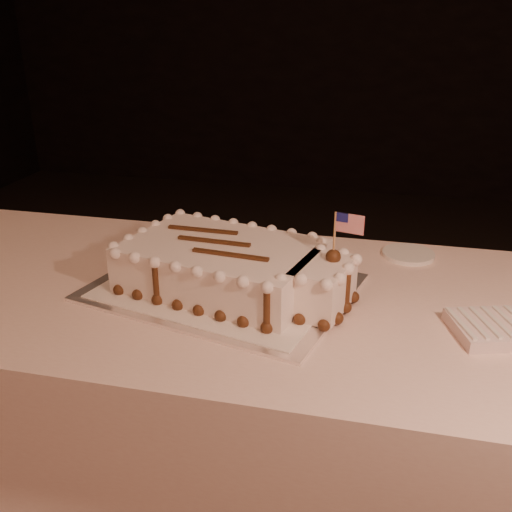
% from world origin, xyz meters
% --- Properties ---
extents(banquet_table, '(2.40, 0.80, 0.75)m').
position_xyz_m(banquet_table, '(0.00, 0.60, 0.38)').
color(banquet_table, '#FAD3C2').
rests_on(banquet_table, ground).
extents(cake_board, '(0.66, 0.55, 0.01)m').
position_xyz_m(cake_board, '(-0.24, 0.61, 0.75)').
color(cake_board, white).
rests_on(cake_board, banquet_table).
extents(doily, '(0.59, 0.50, 0.00)m').
position_xyz_m(doily, '(-0.24, 0.61, 0.76)').
color(doily, white).
rests_on(doily, cake_board).
extents(sheet_cake, '(0.57, 0.40, 0.21)m').
position_xyz_m(sheet_cake, '(-0.21, 0.60, 0.81)').
color(sheet_cake, white).
rests_on(sheet_cake, doily).
extents(napkin_stack, '(0.23, 0.19, 0.03)m').
position_xyz_m(napkin_stack, '(0.36, 0.54, 0.76)').
color(napkin_stack, silver).
rests_on(napkin_stack, banquet_table).
extents(side_plate, '(0.14, 0.14, 0.01)m').
position_xyz_m(side_plate, '(0.18, 0.90, 0.76)').
color(side_plate, white).
rests_on(side_plate, banquet_table).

